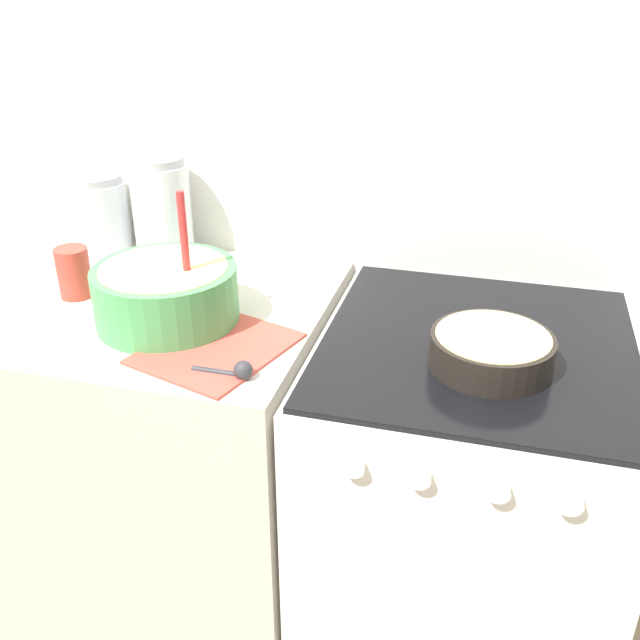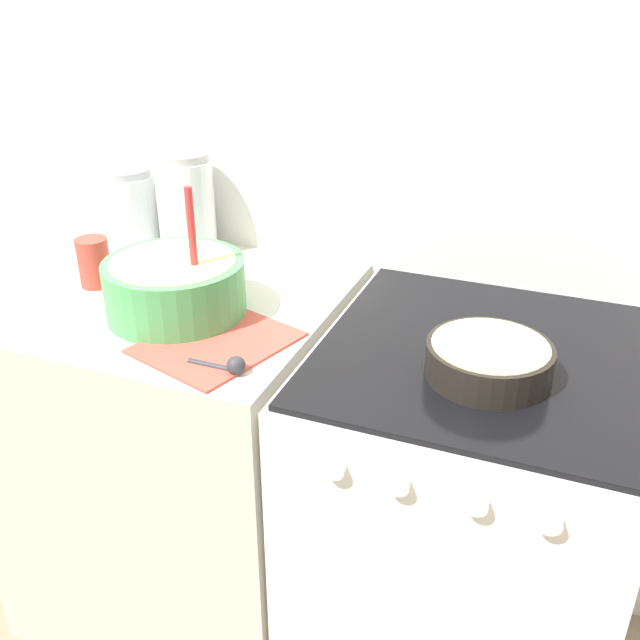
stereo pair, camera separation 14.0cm
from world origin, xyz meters
name	(u,v)px [view 1 (the left image)]	position (x,y,z in m)	size (l,w,h in m)	color
wall_back	(358,145)	(0.00, 0.70, 1.20)	(4.50, 0.05, 2.40)	white
countertop_cabinet	(175,465)	(-0.37, 0.34, 0.45)	(0.75, 0.68, 0.91)	beige
stove	(458,516)	(0.33, 0.34, 0.45)	(0.64, 0.69, 0.91)	white
mixing_bowl	(166,291)	(-0.30, 0.26, 0.98)	(0.30, 0.30, 0.29)	#4CA559
baking_pan	(491,350)	(0.36, 0.25, 0.94)	(0.23, 0.23, 0.07)	black
storage_jar_left	(100,220)	(-0.65, 0.58, 1.00)	(0.15, 0.15, 0.20)	silver
storage_jar_middle	(163,217)	(-0.47, 0.58, 1.02)	(0.14, 0.14, 0.26)	silver
tin_can	(74,272)	(-0.56, 0.32, 0.97)	(0.07, 0.07, 0.11)	#CC3F33
recipe_page	(217,348)	(-0.16, 0.17, 0.91)	(0.31, 0.34, 0.01)	#CC4C3F
measuring_spoon	(237,371)	(-0.08, 0.09, 0.93)	(0.12, 0.04, 0.04)	#333338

